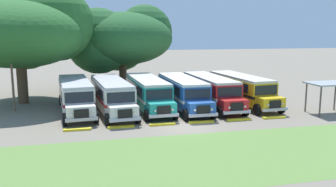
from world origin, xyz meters
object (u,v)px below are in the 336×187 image
Objects in this scene: parked_bus_slot_2 at (148,92)px; parked_bus_slot_4 at (211,90)px; parked_bus_slot_1 at (112,94)px; parked_bus_slot_3 at (183,91)px; utility_pole at (11,65)px; waiting_shelter at (329,86)px; parked_bus_slot_0 at (75,94)px; parked_bus_slot_5 at (241,88)px; secondary_tree at (18,31)px; broad_shade_tree at (120,39)px.

parked_bus_slot_4 is at bearing 85.71° from parked_bus_slot_2.
parked_bus_slot_1 is 1.01× the size of parked_bus_slot_3.
waiting_shelter is (26.97, -7.11, -1.70)m from utility_pole.
parked_bus_slot_0 is 12.69m from parked_bus_slot_4.
parked_bus_slot_5 is at bearing -4.03° from utility_pole.
utility_pole is 2.17× the size of waiting_shelter.
parked_bus_slot_0 and parked_bus_slot_4 have the same top height.
utility_pole is (-0.02, -4.53, -3.01)m from secondary_tree.
parked_bus_slot_0 is 0.84× the size of broad_shade_tree.
secondary_tree is (-5.38, 5.83, 5.58)m from parked_bus_slot_0.
parked_bus_slot_5 is 1.40× the size of utility_pole.
parked_bus_slot_2 is 12.31m from utility_pole.
parked_bus_slot_4 is at bearing -18.93° from secondary_tree.
secondary_tree reaches higher than parked_bus_slot_5.
broad_shade_tree is at bearing -142.89° from parked_bus_slot_5.
utility_pole reaches higher than parked_bus_slot_5.
parked_bus_slot_5 is 0.84× the size of broad_shade_tree.
parked_bus_slot_2 is 1.40× the size of utility_pole.
parked_bus_slot_0 is at bearing -13.52° from utility_pole.
broad_shade_tree reaches higher than parked_bus_slot_2.
waiting_shelter is at bearing -23.36° from secondary_tree.
secondary_tree is at bearing -142.54° from parked_bus_slot_0.
parked_bus_slot_5 is at bearing 87.21° from parked_bus_slot_1.
secondary_tree is at bearing -151.24° from broad_shade_tree.
waiting_shelter is (15.03, -5.64, 0.87)m from parked_bus_slot_2.
utility_pole is (-8.56, 2.07, 2.57)m from parked_bus_slot_1.
waiting_shelter is (11.81, -5.09, 0.87)m from parked_bus_slot_3.
parked_bus_slot_2 is 16.07m from waiting_shelter.
parked_bus_slot_1 is at bearing -92.16° from parked_bus_slot_5.
parked_bus_slot_3 is at bearing 156.67° from waiting_shelter.
parked_bus_slot_3 is 1.00× the size of parked_bus_slot_4.
parked_bus_slot_4 is 10.46m from waiting_shelter.
parked_bus_slot_0 is at bearing -95.42° from parked_bus_slot_5.
parked_bus_slot_1 is 1.41× the size of utility_pole.
parked_bus_slot_1 is 6.60m from parked_bus_slot_3.
parked_bus_slot_5 is (3.26, 0.16, 0.00)m from parked_bus_slot_4.
parked_bus_slot_1 is 3.43m from parked_bus_slot_2.
parked_bus_slot_2 is at bearing 94.69° from parked_bus_slot_1.
parked_bus_slot_4 is 1.39× the size of utility_pole.
waiting_shelter is at bearing 69.67° from parked_bus_slot_0.
parked_bus_slot_5 is at bearing 93.88° from parked_bus_slot_3.
secondary_tree reaches higher than parked_bus_slot_1.
parked_bus_slot_0 is 0.72× the size of secondary_tree.
parked_bus_slot_1 is at bearing -99.74° from broad_shade_tree.
broad_shade_tree is at bearing 44.17° from utility_pole.
parked_bus_slot_3 is 0.71× the size of secondary_tree.
parked_bus_slot_5 is 16.62m from broad_shade_tree.
secondary_tree is at bearing -132.99° from parked_bus_slot_1.
parked_bus_slot_1 reaches higher than waiting_shelter.
parked_bus_slot_1 is at bearing -37.67° from secondary_tree.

